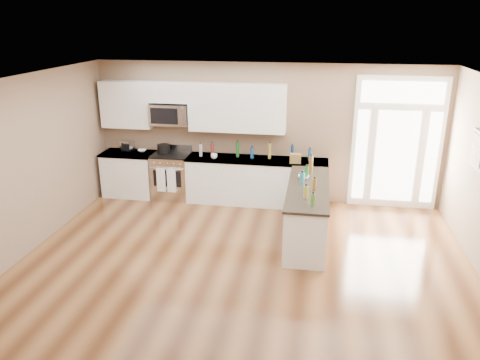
{
  "coord_description": "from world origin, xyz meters",
  "views": [
    {
      "loc": [
        1.03,
        -5.22,
        3.63
      ],
      "look_at": [
        -0.2,
        2.0,
        1.07
      ],
      "focal_mm": 35.0,
      "sensor_mm": 36.0,
      "label": 1
    }
  ],
  "objects_px": {
    "peninsula_cabinet": "(307,214)",
    "kitchen_range": "(172,176)",
    "stockpot": "(164,149)",
    "toaster_oven": "(127,146)"
  },
  "relations": [
    {
      "from": "peninsula_cabinet",
      "to": "stockpot",
      "type": "distance_m",
      "value": 3.42
    },
    {
      "from": "kitchen_range",
      "to": "toaster_oven",
      "type": "bearing_deg",
      "value": 173.18
    },
    {
      "from": "stockpot",
      "to": "toaster_oven",
      "type": "distance_m",
      "value": 0.83
    },
    {
      "from": "kitchen_range",
      "to": "toaster_oven",
      "type": "relative_size",
      "value": 4.26
    },
    {
      "from": "peninsula_cabinet",
      "to": "kitchen_range",
      "type": "xyz_separation_m",
      "value": [
        -2.86,
        1.45,
        0.05
      ]
    },
    {
      "from": "peninsula_cabinet",
      "to": "stockpot",
      "type": "relative_size",
      "value": 8.81
    },
    {
      "from": "stockpot",
      "to": "kitchen_range",
      "type": "bearing_deg",
      "value": -13.31
    },
    {
      "from": "peninsula_cabinet",
      "to": "kitchen_range",
      "type": "height_order",
      "value": "kitchen_range"
    },
    {
      "from": "stockpot",
      "to": "toaster_oven",
      "type": "bearing_deg",
      "value": 174.46
    },
    {
      "from": "toaster_oven",
      "to": "peninsula_cabinet",
      "type": "bearing_deg",
      "value": -5.82
    }
  ]
}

